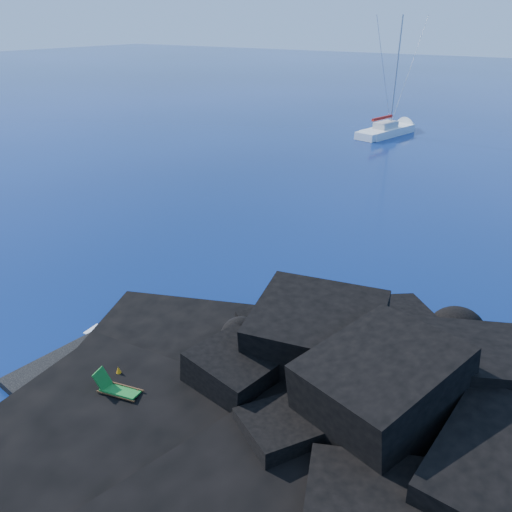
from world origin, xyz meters
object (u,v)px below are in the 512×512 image
Objects in this scene: deck_chair at (120,386)px; marker_cone at (119,373)px; sailboat at (387,135)px; sunbather at (132,383)px.

marker_cone is at bearing 126.92° from deck_chair.
sailboat is 52.67m from deck_chair.
sunbather is at bearing 88.85° from deck_chair.
marker_cone is at bearing -68.62° from sailboat.
marker_cone is (-0.93, 0.77, -0.29)m from deck_chair.
sailboat is 23.70× the size of marker_cone.
sailboat is 8.10× the size of deck_chair.
deck_chair is 1.03× the size of sunbather.
sailboat is at bearing 86.06° from deck_chair.
marker_cone is (-0.77, 0.05, 0.13)m from sunbather.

